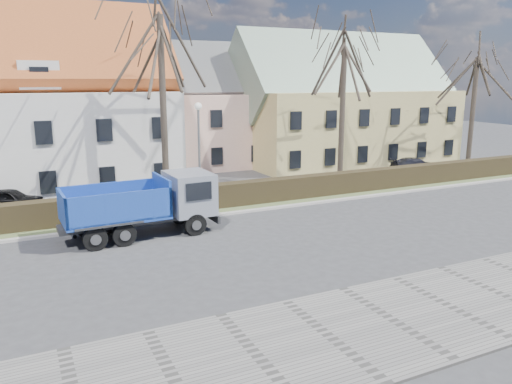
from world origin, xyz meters
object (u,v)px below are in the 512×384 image
streetlight (199,155)px  parked_car_a (9,199)px  dump_truck (135,206)px  cart_frame (73,232)px  parked_car_b (415,165)px

streetlight → parked_car_a: bearing=159.4°
dump_truck → cart_frame: (-2.63, 0.87, -1.08)m
streetlight → parked_car_b: 18.64m
dump_truck → parked_car_a: 9.34m
parked_car_b → streetlight: bearing=109.9°
parked_car_a → parked_car_b: bearing=-69.6°
streetlight → parked_car_b: (18.29, 2.73, -2.35)m
dump_truck → streetlight: 6.23m
dump_truck → streetlight: (4.48, 4.06, 1.49)m
dump_truck → parked_car_a: dump_truck is taller
dump_truck → parked_car_b: (22.78, 6.79, -0.85)m
streetlight → parked_car_a: (-9.69, 3.65, -2.31)m
parked_car_b → dump_truck: bearing=118.1°
cart_frame → parked_car_b: size_ratio=0.19×
dump_truck → cart_frame: bearing=159.1°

